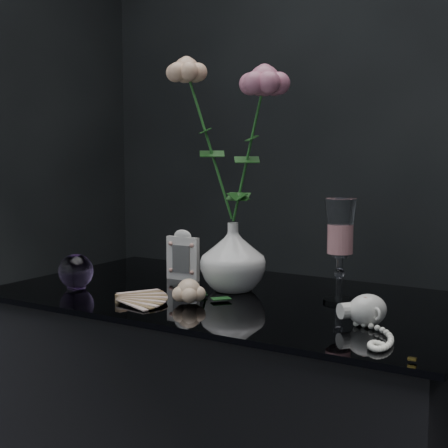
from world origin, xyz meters
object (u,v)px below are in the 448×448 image
Objects in this scene: vase at (233,257)px; picture_frame at (183,255)px; wine_glass at (340,251)px; paperweight at (76,271)px; loose_rose at (189,291)px; pearl_jar at (367,309)px.

vase reaches higher than picture_frame.
vase is 0.17m from picture_frame.
wine_glass is 0.60m from paperweight.
pearl_jar is at bearing -14.97° from loose_rose.
wine_glass reaches higher than loose_rose.
picture_frame reaches higher than pearl_jar.
picture_frame is 0.26m from loose_rose.
vase is 0.25m from wine_glass.
loose_rose is at bearing -145.89° from wine_glass.
vase is 0.39m from pearl_jar.
wine_glass reaches higher than picture_frame.
paperweight is 0.37× the size of pearl_jar.
picture_frame is (-0.42, 0.02, -0.05)m from wine_glass.
pearl_jar is (0.36, -0.13, -0.05)m from vase.
vase is 0.17m from loose_rose.
wine_glass reaches higher than pearl_jar.
loose_rose is (-0.26, -0.18, -0.08)m from wine_glass.
vase is 0.71× the size of wine_glass.
picture_frame is at bearing 176.91° from wine_glass.
vase is 1.01× the size of loose_rose.
picture_frame is (-0.17, 0.04, -0.02)m from vase.
wine_glass is 1.76× the size of picture_frame.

